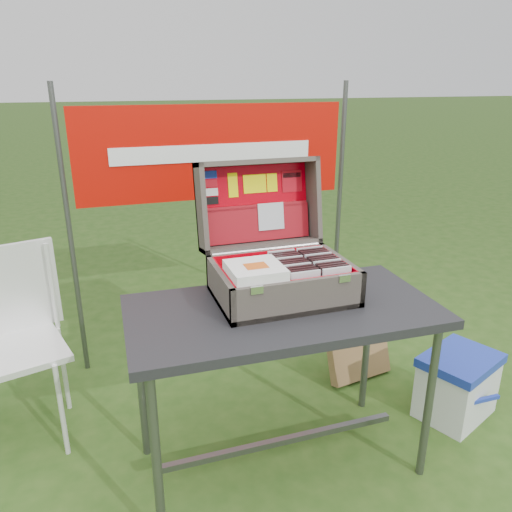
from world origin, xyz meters
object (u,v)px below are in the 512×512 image
object	(u,v)px
chair	(15,354)
cardboard_box	(357,344)
cooler	(457,385)
table	(281,389)
suitcase	(278,234)

from	to	relation	value
chair	cardboard_box	world-z (taller)	chair
cooler	chair	world-z (taller)	chair
cooler	chair	distance (m)	2.24
table	cooler	distance (m)	1.05
cooler	suitcase	bearing A→B (deg)	150.70
cooler	cardboard_box	xyz separation A→B (m)	(-0.32, 0.50, 0.03)
suitcase	table	bearing A→B (deg)	-102.20
suitcase	chair	xyz separation A→B (m)	(-1.17, 0.41, -0.60)
table	chair	size ratio (longest dim) A/B	1.35
suitcase	chair	bearing A→B (deg)	160.65
cooler	chair	size ratio (longest dim) A/B	0.42
cooler	table	bearing A→B (deg)	159.56
table	cooler	bearing A→B (deg)	4.19
table	cooler	world-z (taller)	table
table	suitcase	world-z (taller)	suitcase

